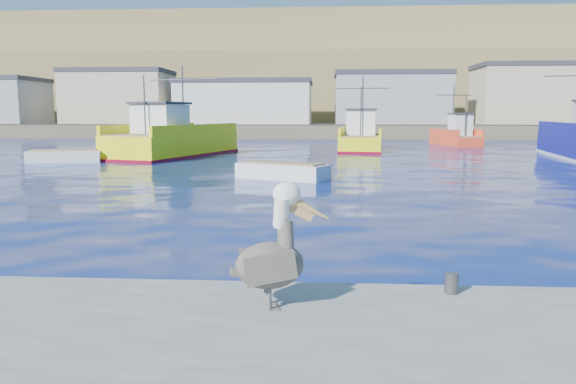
# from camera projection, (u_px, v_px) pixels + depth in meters

# --- Properties ---
(ground) EXTENTS (260.00, 260.00, 0.00)m
(ground) POSITION_uv_depth(u_px,v_px,m) (270.00, 262.00, 11.86)
(ground) COLOR #06144F
(ground) RESTS_ON ground
(dock_bollards) EXTENTS (36.20, 0.20, 0.30)m
(dock_bollards) POSITION_uv_depth(u_px,v_px,m) (288.00, 280.00, 8.37)
(dock_bollards) COLOR #4C4C4C
(dock_bollards) RESTS_ON dock
(far_shore) EXTENTS (200.00, 81.00, 24.00)m
(far_shore) POSITION_uv_depth(u_px,v_px,m) (321.00, 85.00, 118.51)
(far_shore) COLOR brown
(far_shore) RESTS_ON ground
(trawler_yellow_a) EXTENTS (7.65, 13.51, 6.71)m
(trawler_yellow_a) POSITION_uv_depth(u_px,v_px,m) (173.00, 141.00, 41.21)
(trawler_yellow_a) COLOR #F8F311
(trawler_yellow_a) RESTS_ON ground
(trawler_yellow_b) EXTENTS (4.63, 10.08, 6.32)m
(trawler_yellow_b) POSITION_uv_depth(u_px,v_px,m) (362.00, 139.00, 47.57)
(trawler_yellow_b) COLOR #F8F311
(trawler_yellow_b) RESTS_ON ground
(boat_orange) EXTENTS (3.93, 7.22, 5.89)m
(boat_orange) POSITION_uv_depth(u_px,v_px,m) (456.00, 136.00, 54.64)
(boat_orange) COLOR #EF4522
(boat_orange) RESTS_ON ground
(skiff_left) EXTENTS (4.76, 2.58, 0.98)m
(skiff_left) POSITION_uv_depth(u_px,v_px,m) (65.00, 157.00, 36.16)
(skiff_left) COLOR silver
(skiff_left) RESTS_ON ground
(skiff_mid) EXTENTS (4.68, 3.38, 0.97)m
(skiff_mid) POSITION_uv_depth(u_px,v_px,m) (282.00, 172.00, 26.84)
(skiff_mid) COLOR silver
(skiff_mid) RESTS_ON ground
(pelican) EXTENTS (1.38, 0.78, 1.72)m
(pelican) POSITION_uv_depth(u_px,v_px,m) (273.00, 255.00, 7.55)
(pelican) COLOR #595451
(pelican) RESTS_ON dock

